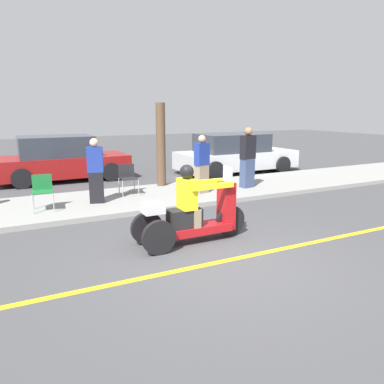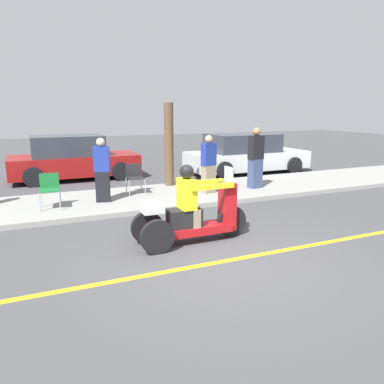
# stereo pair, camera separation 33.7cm
# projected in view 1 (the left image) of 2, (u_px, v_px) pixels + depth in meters

# --- Properties ---
(ground_plane) EXTENTS (60.00, 60.00, 0.00)m
(ground_plane) POSITION_uv_depth(u_px,v_px,m) (227.00, 261.00, 6.14)
(ground_plane) COLOR #424244
(lane_stripe) EXTENTS (24.00, 0.12, 0.01)m
(lane_stripe) POSITION_uv_depth(u_px,v_px,m) (221.00, 262.00, 6.09)
(lane_stripe) COLOR gold
(lane_stripe) RESTS_ON ground
(sidewalk_strip) EXTENTS (28.00, 2.80, 0.12)m
(sidewalk_strip) POSITION_uv_depth(u_px,v_px,m) (136.00, 199.00, 10.13)
(sidewalk_strip) COLOR gray
(sidewalk_strip) RESTS_ON ground
(motorcycle_trike) EXTENTS (2.22, 0.69, 1.47)m
(motorcycle_trike) POSITION_uv_depth(u_px,v_px,m) (192.00, 215.00, 6.89)
(motorcycle_trike) COLOR black
(motorcycle_trike) RESTS_ON ground
(spectator_mid_group) EXTENTS (0.43, 0.33, 1.62)m
(spectator_mid_group) POSITION_uv_depth(u_px,v_px,m) (96.00, 172.00, 9.30)
(spectator_mid_group) COLOR black
(spectator_mid_group) RESTS_ON sidewalk_strip
(spectator_far_back) EXTENTS (0.43, 0.31, 1.62)m
(spectator_far_back) POSITION_uv_depth(u_px,v_px,m) (202.00, 165.00, 10.42)
(spectator_far_back) COLOR gray
(spectator_far_back) RESTS_ON sidewalk_strip
(spectator_by_tree) EXTENTS (0.46, 0.32, 1.79)m
(spectator_by_tree) POSITION_uv_depth(u_px,v_px,m) (248.00, 159.00, 11.14)
(spectator_by_tree) COLOR #38476B
(spectator_by_tree) RESTS_ON sidewalk_strip
(folding_chair_curbside) EXTENTS (0.51, 0.51, 0.82)m
(folding_chair_curbside) POSITION_uv_depth(u_px,v_px,m) (42.00, 189.00, 8.70)
(folding_chair_curbside) COLOR #A5A8AD
(folding_chair_curbside) RESTS_ON sidewalk_strip
(folding_chair_set_back) EXTENTS (0.49, 0.49, 0.82)m
(folding_chair_set_back) POSITION_uv_depth(u_px,v_px,m) (128.00, 176.00, 10.34)
(folding_chair_set_back) COLOR #A5A8AD
(folding_chair_set_back) RESTS_ON sidewalk_strip
(parked_car_lot_left) EXTENTS (4.33, 2.11, 1.54)m
(parked_car_lot_left) POSITION_uv_depth(u_px,v_px,m) (61.00, 159.00, 12.96)
(parked_car_lot_left) COLOR maroon
(parked_car_lot_left) RESTS_ON ground
(parked_car_lot_center) EXTENTS (4.68, 2.12, 1.51)m
(parked_car_lot_center) POSITION_uv_depth(u_px,v_px,m) (235.00, 154.00, 14.61)
(parked_car_lot_center) COLOR silver
(parked_car_lot_center) RESTS_ON ground
(tree_trunk) EXTENTS (0.28, 0.28, 2.51)m
(tree_trunk) POSITION_uv_depth(u_px,v_px,m) (161.00, 145.00, 11.34)
(tree_trunk) COLOR brown
(tree_trunk) RESTS_ON sidewalk_strip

